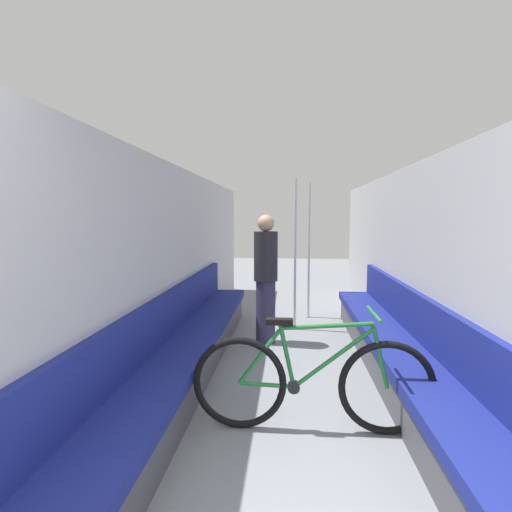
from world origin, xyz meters
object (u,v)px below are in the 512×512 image
Objects in this scene: bench_seat_row_left at (188,350)px; passenger_standing at (266,277)px; bench_seat_row_right at (400,356)px; bicycle at (312,383)px; grab_pole_far at (309,253)px; grab_pole_near at (295,257)px.

bench_seat_row_left is 3.08× the size of passenger_standing.
bench_seat_row_right is 1.29m from bicycle.
bicycle is 1.10× the size of passenger_standing.
grab_pole_far reaches higher than bicycle.
bench_seat_row_right is 2.35× the size of grab_pole_far.
bench_seat_row_left is at bearing 180.00° from bench_seat_row_right.
grab_pole_near is at bearing 126.44° from passenger_standing.
bench_seat_row_right is 3.08× the size of passenger_standing.
grab_pole_far is 1.50m from passenger_standing.
grab_pole_near is at bearing 118.63° from bench_seat_row_right.
passenger_standing reaches higher than bench_seat_row_right.
grab_pole_far is at bearing 103.87° from bicycle.
grab_pole_far is 1.31× the size of passenger_standing.
bicycle is (-0.89, -0.93, 0.10)m from bench_seat_row_right.
passenger_standing is at bearing -120.50° from grab_pole_near.
bench_seat_row_left is at bearing -54.39° from passenger_standing.
passenger_standing is at bearing -113.99° from grab_pole_far.
passenger_standing is (-1.36, 1.17, 0.56)m from bench_seat_row_right.
grab_pole_near is at bearing 108.03° from bicycle.
bench_seat_row_left is 2.35× the size of grab_pole_far.
bench_seat_row_right is 2.35× the size of grab_pole_near.
bicycle is (1.18, -0.93, 0.10)m from bench_seat_row_left.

